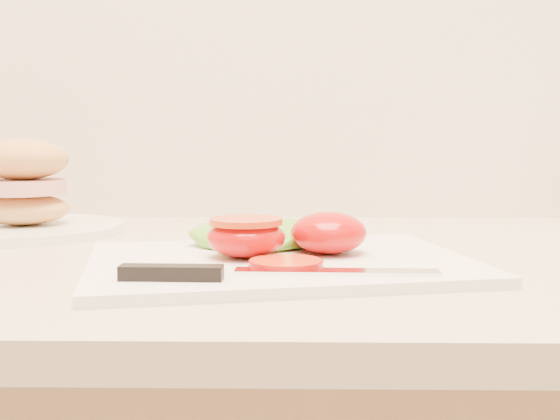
{
  "coord_description": "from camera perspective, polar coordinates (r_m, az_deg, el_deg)",
  "views": [
    {
      "loc": [
        -0.36,
        0.93,
        1.06
      ],
      "look_at": [
        -0.37,
        1.6,
        0.99
      ],
      "focal_mm": 45.0,
      "sensor_mm": 36.0,
      "label": 1
    }
  ],
  "objects": [
    {
      "name": "lettuce_leaf_0",
      "position": [
        0.74,
        -2.25,
        -1.99
      ],
      "size": [
        0.14,
        0.1,
        0.03
      ],
      "primitive_type": "ellipsoid",
      "rotation": [
        0.0,
        0.0,
        -0.11
      ],
      "color": "#6CC333",
      "rests_on": "cutting_board"
    },
    {
      "name": "tomato_half_cut",
      "position": [
        0.67,
        -2.78,
        -2.1
      ],
      "size": [
        0.08,
        0.08,
        0.04
      ],
      "color": "#B20704",
      "rests_on": "cutting_board"
    },
    {
      "name": "lettuce_leaf_1",
      "position": [
        0.75,
        1.07,
        -1.93
      ],
      "size": [
        0.12,
        0.13,
        0.02
      ],
      "primitive_type": "ellipsoid",
      "rotation": [
        0.0,
        0.0,
        0.93
      ],
      "color": "#6CC333",
      "rests_on": "cutting_board"
    },
    {
      "name": "sandwich_plate",
      "position": [
        0.95,
        -20.09,
        0.8
      ],
      "size": [
        0.25,
        0.25,
        0.12
      ],
      "rotation": [
        0.0,
        0.0,
        -0.03
      ],
      "color": "white",
      "rests_on": "counter"
    },
    {
      "name": "tomato_slice_0",
      "position": [
        0.62,
        0.48,
        -4.38
      ],
      "size": [
        0.06,
        0.06,
        0.01
      ],
      "primitive_type": "cylinder",
      "color": "#DD4316",
      "rests_on": "cutting_board"
    },
    {
      "name": "knife",
      "position": [
        0.58,
        -3.43,
        -5.07
      ],
      "size": [
        0.27,
        0.05,
        0.01
      ],
      "rotation": [
        0.0,
        0.0,
        -0.03
      ],
      "color": "silver",
      "rests_on": "cutting_board"
    },
    {
      "name": "tomato_half_dome",
      "position": [
        0.69,
        3.97,
        -1.85
      ],
      "size": [
        0.08,
        0.08,
        0.04
      ],
      "primitive_type": "ellipsoid",
      "color": "#B20704",
      "rests_on": "cutting_board"
    },
    {
      "name": "cutting_board",
      "position": [
        0.67,
        -0.01,
        -4.34
      ],
      "size": [
        0.4,
        0.33,
        0.01
      ],
      "primitive_type": "cube",
      "rotation": [
        0.0,
        0.0,
        0.21
      ],
      "color": "white",
      "rests_on": "counter"
    }
  ]
}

